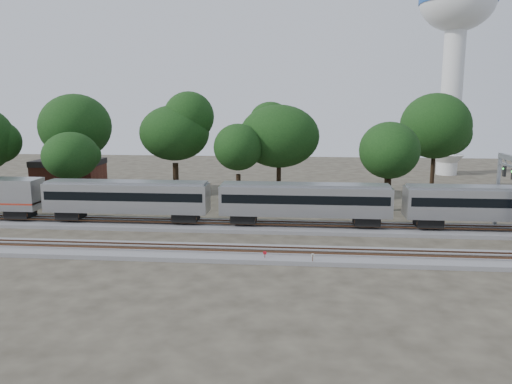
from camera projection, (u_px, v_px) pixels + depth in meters
ground at (209, 242)px, 49.62m from camera, size 160.00×160.00×0.00m
track_far at (219, 226)px, 55.46m from camera, size 160.00×5.00×0.73m
track_near at (201, 252)px, 45.66m from camera, size 160.00×5.00×0.73m
train at (306, 199)px, 54.04m from camera, size 95.55×3.30×4.87m
switch_stand_red at (265, 255)px, 43.42m from camera, size 0.31×0.06×0.98m
switch_stand_white at (313, 258)px, 42.42m from camera, size 0.34×0.14×1.10m
switch_lever at (249, 259)px, 43.78m from camera, size 0.58×0.46×0.30m
water_tower at (456, 22)px, 91.07m from camera, size 13.69×13.69×37.91m
signal_gantry at (511, 178)px, 51.68m from camera, size 0.58×6.83×8.30m
brick_building at (69, 174)px, 79.23m from camera, size 10.15×7.28×4.79m
tree_1 at (76, 127)px, 71.24m from camera, size 10.47×10.47×14.75m
tree_2 at (71, 156)px, 64.43m from camera, size 7.05×7.05×9.95m
tree_3 at (175, 133)px, 71.25m from camera, size 9.56×9.56×13.47m
tree_4 at (238, 147)px, 66.16m from camera, size 7.99×7.99×11.26m
tree_5 at (279, 136)px, 68.62m from camera, size 9.25×9.25×13.05m
tree_6 at (389, 150)px, 62.49m from camera, size 7.93×7.93×11.17m
tree_7 at (435, 126)px, 73.27m from camera, size 10.45×10.45×14.73m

